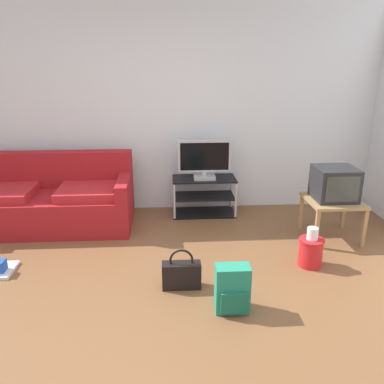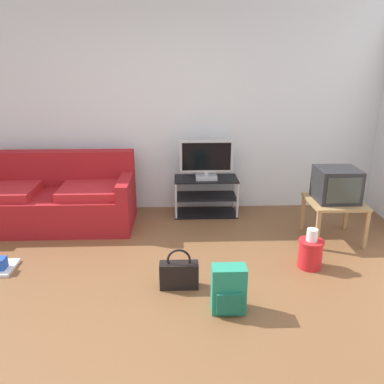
{
  "view_description": "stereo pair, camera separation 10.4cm",
  "coord_description": "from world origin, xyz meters",
  "px_view_note": "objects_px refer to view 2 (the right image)",
  "views": [
    {
      "loc": [
        0.25,
        -2.77,
        1.96
      ],
      "look_at": [
        0.5,
        1.2,
        0.62
      ],
      "focal_mm": 37.21,
      "sensor_mm": 36.0,
      "label": 1
    },
    {
      "loc": [
        0.35,
        -2.78,
        1.96
      ],
      "look_at": [
        0.5,
        1.2,
        0.62
      ],
      "focal_mm": 37.21,
      "sensor_mm": 36.0,
      "label": 2
    }
  ],
  "objects_px": {
    "flat_tv": "(206,160)",
    "side_table": "(335,206)",
    "backpack": "(228,290)",
    "cleaning_bucket": "(310,251)",
    "handbag": "(179,274)",
    "crt_tv": "(337,185)",
    "couch": "(52,200)",
    "tv_stand": "(206,196)"
  },
  "relations": [
    {
      "from": "flat_tv",
      "to": "handbag",
      "type": "xyz_separation_m",
      "value": [
        -0.36,
        -1.76,
        -0.61
      ]
    },
    {
      "from": "cleaning_bucket",
      "to": "backpack",
      "type": "bearing_deg",
      "value": -142.38
    },
    {
      "from": "tv_stand",
      "to": "backpack",
      "type": "distance_m",
      "value": 2.15
    },
    {
      "from": "tv_stand",
      "to": "side_table",
      "type": "height_order",
      "value": "tv_stand"
    },
    {
      "from": "tv_stand",
      "to": "crt_tv",
      "type": "relative_size",
      "value": 1.83
    },
    {
      "from": "side_table",
      "to": "cleaning_bucket",
      "type": "distance_m",
      "value": 0.82
    },
    {
      "from": "tv_stand",
      "to": "handbag",
      "type": "xyz_separation_m",
      "value": [
        -0.36,
        -1.78,
        -0.11
      ]
    },
    {
      "from": "backpack",
      "to": "cleaning_bucket",
      "type": "bearing_deg",
      "value": 37.42
    },
    {
      "from": "cleaning_bucket",
      "to": "crt_tv",
      "type": "bearing_deg",
      "value": 55.19
    },
    {
      "from": "flat_tv",
      "to": "crt_tv",
      "type": "bearing_deg",
      "value": -29.28
    },
    {
      "from": "backpack",
      "to": "handbag",
      "type": "xyz_separation_m",
      "value": [
        -0.4,
        0.37,
        -0.06
      ]
    },
    {
      "from": "couch",
      "to": "side_table",
      "type": "xyz_separation_m",
      "value": [
        3.29,
        -0.54,
        0.07
      ]
    },
    {
      "from": "tv_stand",
      "to": "handbag",
      "type": "bearing_deg",
      "value": -101.52
    },
    {
      "from": "backpack",
      "to": "cleaning_bucket",
      "type": "height_order",
      "value": "cleaning_bucket"
    },
    {
      "from": "tv_stand",
      "to": "backpack",
      "type": "relative_size",
      "value": 2.04
    },
    {
      "from": "side_table",
      "to": "backpack",
      "type": "height_order",
      "value": "side_table"
    },
    {
      "from": "tv_stand",
      "to": "cleaning_bucket",
      "type": "distance_m",
      "value": 1.73
    },
    {
      "from": "flat_tv",
      "to": "cleaning_bucket",
      "type": "height_order",
      "value": "flat_tv"
    },
    {
      "from": "flat_tv",
      "to": "crt_tv",
      "type": "relative_size",
      "value": 1.52
    },
    {
      "from": "handbag",
      "to": "cleaning_bucket",
      "type": "bearing_deg",
      "value": 13.94
    },
    {
      "from": "handbag",
      "to": "crt_tv",
      "type": "bearing_deg",
      "value": 29.31
    },
    {
      "from": "couch",
      "to": "handbag",
      "type": "relative_size",
      "value": 5.21
    },
    {
      "from": "side_table",
      "to": "cleaning_bucket",
      "type": "bearing_deg",
      "value": -125.47
    },
    {
      "from": "crt_tv",
      "to": "cleaning_bucket",
      "type": "distance_m",
      "value": 0.93
    },
    {
      "from": "couch",
      "to": "cleaning_bucket",
      "type": "distance_m",
      "value": 3.07
    },
    {
      "from": "tv_stand",
      "to": "flat_tv",
      "type": "distance_m",
      "value": 0.49
    },
    {
      "from": "side_table",
      "to": "cleaning_bucket",
      "type": "relative_size",
      "value": 1.44
    },
    {
      "from": "handbag",
      "to": "backpack",
      "type": "bearing_deg",
      "value": -42.79
    },
    {
      "from": "couch",
      "to": "flat_tv",
      "type": "bearing_deg",
      "value": 7.58
    },
    {
      "from": "tv_stand",
      "to": "side_table",
      "type": "distance_m",
      "value": 1.61
    },
    {
      "from": "backpack",
      "to": "side_table",
      "type": "bearing_deg",
      "value": 44.39
    },
    {
      "from": "crt_tv",
      "to": "cleaning_bucket",
      "type": "height_order",
      "value": "crt_tv"
    },
    {
      "from": "backpack",
      "to": "handbag",
      "type": "distance_m",
      "value": 0.54
    },
    {
      "from": "flat_tv",
      "to": "side_table",
      "type": "height_order",
      "value": "flat_tv"
    },
    {
      "from": "handbag",
      "to": "couch",
      "type": "bearing_deg",
      "value": 135.7
    },
    {
      "from": "couch",
      "to": "crt_tv",
      "type": "xyz_separation_m",
      "value": [
        3.29,
        -0.52,
        0.32
      ]
    },
    {
      "from": "tv_stand",
      "to": "cleaning_bucket",
      "type": "xyz_separation_m",
      "value": [
        0.93,
        -1.46,
        -0.08
      ]
    },
    {
      "from": "tv_stand",
      "to": "cleaning_bucket",
      "type": "relative_size",
      "value": 2.01
    },
    {
      "from": "handbag",
      "to": "tv_stand",
      "type": "bearing_deg",
      "value": 78.48
    },
    {
      "from": "tv_stand",
      "to": "cleaning_bucket",
      "type": "bearing_deg",
      "value": -57.64
    },
    {
      "from": "couch",
      "to": "crt_tv",
      "type": "relative_size",
      "value": 4.42
    },
    {
      "from": "flat_tv",
      "to": "handbag",
      "type": "relative_size",
      "value": 1.79
    }
  ]
}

